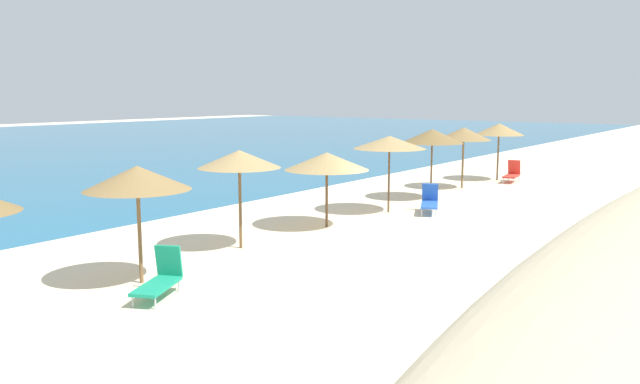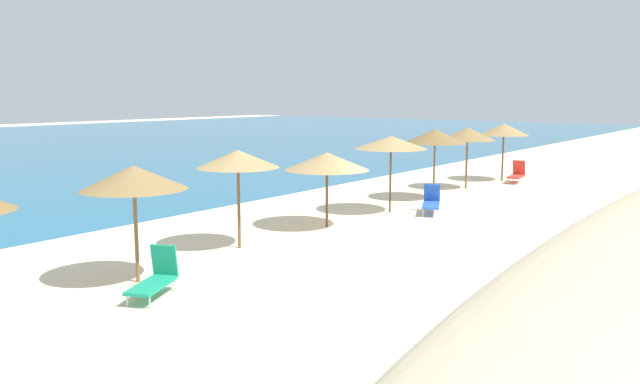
# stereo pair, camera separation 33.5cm
# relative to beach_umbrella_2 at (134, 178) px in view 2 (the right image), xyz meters

# --- Properties ---
(ground_plane) EXTENTS (160.00, 160.00, 0.00)m
(ground_plane) POSITION_rel_beach_umbrella_2_xyz_m (8.29, -2.03, -2.39)
(ground_plane) COLOR beige
(beach_umbrella_2) EXTENTS (2.37, 2.37, 2.67)m
(beach_umbrella_2) POSITION_rel_beach_umbrella_2_xyz_m (0.00, 0.00, 0.00)
(beach_umbrella_2) COLOR brown
(beach_umbrella_2) RESTS_ON ground_plane
(beach_umbrella_3) EXTENTS (2.28, 2.28, 2.73)m
(beach_umbrella_3) POSITION_rel_beach_umbrella_2_xyz_m (3.78, 0.48, 0.08)
(beach_umbrella_3) COLOR brown
(beach_umbrella_3) RESTS_ON ground_plane
(beach_umbrella_4) EXTENTS (2.69, 2.69, 2.41)m
(beach_umbrella_4) POSITION_rel_beach_umbrella_2_xyz_m (7.51, 0.23, -0.27)
(beach_umbrella_4) COLOR brown
(beach_umbrella_4) RESTS_ON ground_plane
(beach_umbrella_5) EXTENTS (2.60, 2.60, 2.76)m
(beach_umbrella_5) POSITION_rel_beach_umbrella_2_xyz_m (10.96, -0.04, 0.13)
(beach_umbrella_5) COLOR brown
(beach_umbrella_5) RESTS_ON ground_plane
(beach_umbrella_6) EXTENTS (2.51, 2.51, 2.85)m
(beach_umbrella_6) POSITION_rel_beach_umbrella_2_xyz_m (14.53, 0.06, 0.16)
(beach_umbrella_6) COLOR brown
(beach_umbrella_6) RESTS_ON ground_plane
(beach_umbrella_7) EXTENTS (2.44, 2.44, 2.75)m
(beach_umbrella_7) POSITION_rel_beach_umbrella_2_xyz_m (18.14, 0.31, 0.07)
(beach_umbrella_7) COLOR brown
(beach_umbrella_7) RESTS_ON ground_plane
(beach_umbrella_8) EXTENTS (2.42, 2.42, 2.81)m
(beach_umbrella_8) POSITION_rel_beach_umbrella_2_xyz_m (21.79, 0.06, 0.12)
(beach_umbrella_8) COLOR brown
(beach_umbrella_8) RESTS_ON ground_plane
(lounge_chair_0) EXTENTS (1.55, 1.14, 1.01)m
(lounge_chair_0) POSITION_rel_beach_umbrella_2_xyz_m (-0.40, -1.13, -2.00)
(lounge_chair_0) COLOR #199972
(lounge_chair_0) RESTS_ON ground_plane
(lounge_chair_1) EXTENTS (1.57, 0.81, 1.04)m
(lounge_chair_1) POSITION_rel_beach_umbrella_2_xyz_m (21.50, -0.79, -1.97)
(lounge_chair_1) COLOR red
(lounge_chair_1) RESTS_ON ground_plane
(lounge_chair_2) EXTENTS (1.67, 1.21, 1.02)m
(lounge_chair_2) POSITION_rel_beach_umbrella_2_xyz_m (11.71, -1.30, -1.97)
(lounge_chair_2) COLOR blue
(lounge_chair_2) RESTS_ON ground_plane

